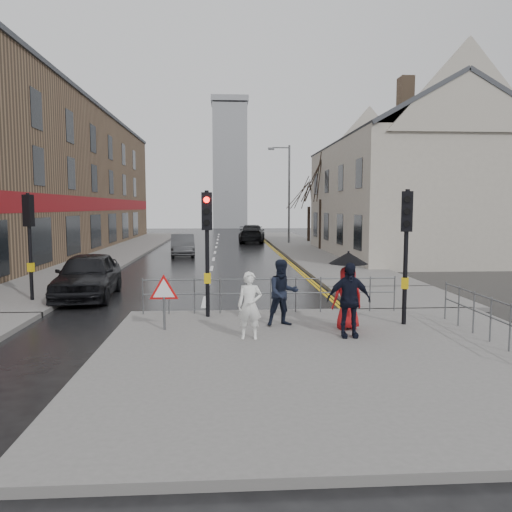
{
  "coord_description": "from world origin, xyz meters",
  "views": [
    {
      "loc": [
        0.67,
        -13.17,
        3.1
      ],
      "look_at": [
        1.68,
        2.86,
        1.52
      ],
      "focal_mm": 35.0,
      "sensor_mm": 36.0,
      "label": 1
    }
  ],
  "objects": [
    {
      "name": "street_lamp",
      "position": [
        5.82,
        28.0,
        4.71
      ],
      "size": [
        1.83,
        0.25,
        8.0
      ],
      "color": "#595B5E",
      "rests_on": "right_pavement"
    },
    {
      "name": "building_left_terrace",
      "position": [
        -12.0,
        22.0,
        5.0
      ],
      "size": [
        8.0,
        42.0,
        10.0
      ],
      "primitive_type": "cube",
      "color": "brown",
      "rests_on": "ground"
    },
    {
      "name": "ground",
      "position": [
        0.0,
        0.0,
        0.0
      ],
      "size": [
        120.0,
        120.0,
        0.0
      ],
      "primitive_type": "plane",
      "color": "black",
      "rests_on": "ground"
    },
    {
      "name": "pedestrian_b",
      "position": [
        2.11,
        -0.95,
        0.97
      ],
      "size": [
        0.92,
        0.78,
        1.66
      ],
      "primitive_type": "imported",
      "rotation": [
        0.0,
        0.0,
        0.2
      ],
      "color": "black",
      "rests_on": "near_pavement"
    },
    {
      "name": "car_far",
      "position": [
        3.06,
        30.42,
        0.78
      ],
      "size": [
        2.67,
        5.57,
        1.57
      ],
      "primitive_type": "imported",
      "rotation": [
        0.0,
        0.0,
        3.05
      ],
      "color": "black",
      "rests_on": "ground"
    },
    {
      "name": "near_pavement",
      "position": [
        3.0,
        -3.5,
        0.07
      ],
      "size": [
        10.0,
        9.0,
        0.14
      ],
      "primitive_type": "cube",
      "color": "#605E5B",
      "rests_on": "ground"
    },
    {
      "name": "tree_near",
      "position": [
        7.5,
        22.0,
        5.14
      ],
      "size": [
        2.4,
        2.4,
        6.58
      ],
      "color": "#2E2319",
      "rests_on": "right_pavement"
    },
    {
      "name": "traffic_signal_near_right",
      "position": [
        5.2,
        -1.0,
        2.46
      ],
      "size": [
        0.34,
        0.33,
        3.4
      ],
      "color": "black",
      "rests_on": "near_pavement"
    },
    {
      "name": "church_tower",
      "position": [
        1.5,
        62.0,
        9.0
      ],
      "size": [
        5.0,
        5.0,
        18.0
      ],
      "primitive_type": "cube",
      "color": "gray",
      "rests_on": "ground"
    },
    {
      "name": "traffic_signal_far_left",
      "position": [
        -5.5,
        3.0,
        2.46
      ],
      "size": [
        0.34,
        0.33,
        3.4
      ],
      "color": "black",
      "rests_on": "left_pavement"
    },
    {
      "name": "pavement_bridge_right",
      "position": [
        6.5,
        3.0,
        0.07
      ],
      "size": [
        4.0,
        4.2,
        0.14
      ],
      "primitive_type": "cube",
      "color": "#605E5B",
      "rests_on": "ground"
    },
    {
      "name": "pedestrian_a",
      "position": [
        1.22,
        -2.16,
        0.9
      ],
      "size": [
        0.59,
        0.42,
        1.52
      ],
      "primitive_type": "imported",
      "rotation": [
        0.0,
        0.0,
        -0.11
      ],
      "color": "white",
      "rests_on": "near_pavement"
    },
    {
      "name": "left_pavement",
      "position": [
        -6.5,
        23.0,
        0.07
      ],
      "size": [
        4.0,
        44.0,
        0.14
      ],
      "primitive_type": "cube",
      "color": "#605E5B",
      "rests_on": "ground"
    },
    {
      "name": "car_parked",
      "position": [
        -4.0,
        4.0,
        0.78
      ],
      "size": [
        2.14,
        4.7,
        1.56
      ],
      "primitive_type": "imported",
      "rotation": [
        0.0,
        0.0,
        0.07
      ],
      "color": "black",
      "rests_on": "ground"
    },
    {
      "name": "guard_railing_side",
      "position": [
        6.5,
        -2.75,
        0.84
      ],
      "size": [
        0.04,
        4.54,
        1.0
      ],
      "color": "#595B5E",
      "rests_on": "near_pavement"
    },
    {
      "name": "tree_far",
      "position": [
        8.0,
        30.0,
        4.42
      ],
      "size": [
        2.4,
        2.4,
        5.64
      ],
      "color": "#2E2319",
      "rests_on": "right_pavement"
    },
    {
      "name": "right_pavement",
      "position": [
        6.5,
        25.0,
        0.07
      ],
      "size": [
        4.0,
        40.0,
        0.14
      ],
      "primitive_type": "cube",
      "color": "#605E5B",
      "rests_on": "ground"
    },
    {
      "name": "pedestrian_with_umbrella",
      "position": [
        3.64,
        -1.41,
        1.21
      ],
      "size": [
        0.96,
        0.96,
        1.88
      ],
      "color": "#AC1416",
      "rests_on": "near_pavement"
    },
    {
      "name": "car_mid",
      "position": [
        -2.02,
        18.84,
        0.69
      ],
      "size": [
        1.83,
        4.29,
        1.38
      ],
      "primitive_type": "imported",
      "rotation": [
        0.0,
        0.0,
        0.09
      ],
      "color": "#3D3E41",
      "rests_on": "ground"
    },
    {
      "name": "traffic_signal_near_left",
      "position": [
        0.2,
        0.2,
        2.46
      ],
      "size": [
        0.28,
        0.27,
        3.4
      ],
      "color": "black",
      "rests_on": "near_pavement"
    },
    {
      "name": "warning_sign",
      "position": [
        -0.8,
        -1.21,
        1.04
      ],
      "size": [
        0.8,
        0.07,
        1.35
      ],
      "color": "#595B5E",
      "rests_on": "near_pavement"
    },
    {
      "name": "guard_railing_front",
      "position": [
        1.95,
        0.6,
        0.86
      ],
      "size": [
        7.14,
        0.04,
        1.0
      ],
      "color": "#595B5E",
      "rests_on": "near_pavement"
    },
    {
      "name": "pedestrian_d",
      "position": [
        3.48,
        -2.14,
        1.0
      ],
      "size": [
        1.01,
        0.43,
        1.71
      ],
      "primitive_type": "imported",
      "rotation": [
        0.0,
        0.0,
        -0.02
      ],
      "color": "black",
      "rests_on": "near_pavement"
    },
    {
      "name": "building_right_cream",
      "position": [
        12.0,
        18.0,
        4.78
      ],
      "size": [
        9.0,
        16.4,
        10.1
      ],
      "color": "#B8B0A0",
      "rests_on": "ground"
    }
  ]
}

